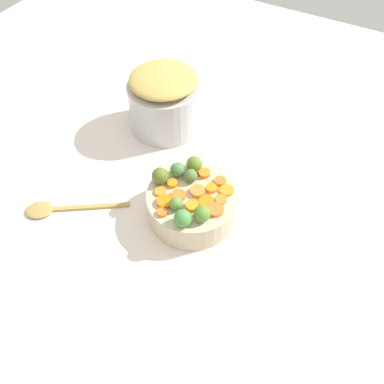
{
  "coord_description": "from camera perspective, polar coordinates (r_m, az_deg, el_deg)",
  "views": [
    {
      "loc": [
        -0.32,
        0.49,
        0.85
      ],
      "look_at": [
        -0.03,
        -0.05,
        0.11
      ],
      "focal_mm": 37.5,
      "sensor_mm": 36.0,
      "label": 1
    }
  ],
  "objects": [
    {
      "name": "carrot_slice_9",
      "position": [
        0.96,
        4.15,
        -1.08
      ],
      "size": [
        0.04,
        0.04,
        0.01
      ],
      "primitive_type": "cylinder",
      "rotation": [
        0.0,
        0.0,
        0.8
      ],
      "color": "orange",
      "rests_on": "serving_bowl_carrots"
    },
    {
      "name": "carrot_slice_2",
      "position": [
        0.98,
        2.77,
        0.52
      ],
      "size": [
        0.04,
        0.04,
        0.01
      ],
      "primitive_type": "cylinder",
      "rotation": [
        0.0,
        0.0,
        5.28
      ],
      "color": "orange",
      "rests_on": "serving_bowl_carrots"
    },
    {
      "name": "carrot_slice_3",
      "position": [
        0.99,
        4.01,
        1.55
      ],
      "size": [
        0.04,
        0.04,
        0.01
      ],
      "primitive_type": "cylinder",
      "rotation": [
        0.0,
        0.0,
        0.63
      ],
      "color": "orange",
      "rests_on": "serving_bowl_carrots"
    },
    {
      "name": "brussels_sprout_1",
      "position": [
        1.0,
        -2.07,
        3.21
      ],
      "size": [
        0.04,
        0.04,
        0.04
      ],
      "primitive_type": "sphere",
      "color": "#477D40",
      "rests_on": "serving_bowl_carrots"
    },
    {
      "name": "carrot_slice_8",
      "position": [
        0.97,
        0.82,
        0.09
      ],
      "size": [
        0.05,
        0.05,
        0.01
      ],
      "primitive_type": "cylinder",
      "rotation": [
        0.0,
        0.0,
        5.98
      ],
      "color": "orange",
      "rests_on": "serving_bowl_carrots"
    },
    {
      "name": "carrot_slice_13",
      "position": [
        0.96,
        -1.98,
        -0.45
      ],
      "size": [
        0.04,
        0.04,
        0.01
      ],
      "primitive_type": "cylinder",
      "rotation": [
        0.0,
        0.0,
        1.36
      ],
      "color": "orange",
      "rests_on": "serving_bowl_carrots"
    },
    {
      "name": "carrot_slice_1",
      "position": [
        0.94,
        3.33,
        -2.52
      ],
      "size": [
        0.06,
        0.06,
        0.01
      ],
      "primitive_type": "cylinder",
      "rotation": [
        0.0,
        0.0,
        5.48
      ],
      "color": "orange",
      "rests_on": "serving_bowl_carrots"
    },
    {
      "name": "carrot_slice_11",
      "position": [
        1.01,
        1.77,
        2.69
      ],
      "size": [
        0.04,
        0.04,
        0.01
      ],
      "primitive_type": "cylinder",
      "rotation": [
        0.0,
        0.0,
        2.37
      ],
      "color": "orange",
      "rests_on": "serving_bowl_carrots"
    },
    {
      "name": "carrot_slice_7",
      "position": [
        0.99,
        -2.8,
        1.21
      ],
      "size": [
        0.03,
        0.03,
        0.01
      ],
      "primitive_type": "cylinder",
      "rotation": [
        0.0,
        0.0,
        1.14
      ],
      "color": "orange",
      "rests_on": "serving_bowl_carrots"
    },
    {
      "name": "brussels_sprout_4",
      "position": [
        0.98,
        -4.54,
        2.29
      ],
      "size": [
        0.04,
        0.04,
        0.04
      ],
      "primitive_type": "sphere",
      "color": "#536C24",
      "rests_on": "serving_bowl_carrots"
    },
    {
      "name": "brussels_sprout_0",
      "position": [
        0.99,
        -0.34,
        2.42
      ],
      "size": [
        0.03,
        0.03,
        0.03
      ],
      "primitive_type": "sphere",
      "color": "#546E36",
      "rests_on": "serving_bowl_carrots"
    },
    {
      "name": "carrot_slice_12",
      "position": [
        0.94,
        0.06,
        -1.99
      ],
      "size": [
        0.04,
        0.04,
        0.01
      ],
      "primitive_type": "cylinder",
      "rotation": [
        0.0,
        0.0,
        0.15
      ],
      "color": "orange",
      "rests_on": "serving_bowl_carrots"
    },
    {
      "name": "metal_pot",
      "position": [
        1.22,
        -3.85,
        12.1
      ],
      "size": [
        0.21,
        0.21,
        0.15
      ],
      "primitive_type": "cylinder",
      "color": "#B4B3B8",
      "rests_on": "tabletop"
    },
    {
      "name": "carrot_slice_10",
      "position": [
        0.97,
        -4.52,
        0.06
      ],
      "size": [
        0.04,
        0.04,
        0.01
      ],
      "primitive_type": "cylinder",
      "rotation": [
        0.0,
        0.0,
        5.1
      ],
      "color": "orange",
      "rests_on": "serving_bowl_carrots"
    },
    {
      "name": "carrot_slice_4",
      "position": [
        0.93,
        -4.26,
        -2.92
      ],
      "size": [
        0.02,
        0.02,
        0.01
      ],
      "primitive_type": "cylinder",
      "rotation": [
        0.0,
        0.0,
        1.6
      ],
      "color": "orange",
      "rests_on": "serving_bowl_carrots"
    },
    {
      "name": "tabletop",
      "position": [
        1.03,
        -2.51,
        -4.73
      ],
      "size": [
        2.4,
        2.4,
        0.02
      ],
      "primitive_type": "cube",
      "color": "silver",
      "rests_on": "ground"
    },
    {
      "name": "carrot_slice_6",
      "position": [
        0.95,
        2.08,
        -1.35
      ],
      "size": [
        0.05,
        0.05,
        0.01
      ],
      "primitive_type": "cylinder",
      "rotation": [
        0.0,
        0.0,
        4.26
      ],
      "color": "orange",
      "rests_on": "serving_bowl_carrots"
    },
    {
      "name": "brussels_sprout_3",
      "position": [
        0.9,
        -1.32,
        -3.76
      ],
      "size": [
        0.04,
        0.04,
        0.04
      ],
      "primitive_type": "sphere",
      "color": "#45883F",
      "rests_on": "serving_bowl_carrots"
    },
    {
      "name": "brussels_sprout_6",
      "position": [
        0.91,
        1.41,
        -3.12
      ],
      "size": [
        0.04,
        0.04,
        0.04
      ],
      "primitive_type": "sphere",
      "color": "#527E2D",
      "rests_on": "serving_bowl_carrots"
    },
    {
      "name": "wooden_spoon",
      "position": [
        1.09,
        -19.04,
        -2.3
      ],
      "size": [
        0.24,
        0.18,
        0.01
      ],
      "color": "#A68A47",
      "rests_on": "tabletop"
    },
    {
      "name": "carrot_slice_5",
      "position": [
        0.98,
        4.93,
        0.24
      ],
      "size": [
        0.05,
        0.05,
        0.01
      ],
      "primitive_type": "cylinder",
      "rotation": [
        0.0,
        0.0,
        2.34
      ],
      "color": "orange",
      "rests_on": "serving_bowl_carrots"
    },
    {
      "name": "carrot_slice_0",
      "position": [
        0.95,
        -3.91,
        -1.36
      ],
      "size": [
        0.05,
        0.05,
        0.01
      ],
      "primitive_type": "cylinder",
      "rotation": [
        0.0,
        0.0,
        0.2
      ],
      "color": "orange",
      "rests_on": "serving_bowl_carrots"
    },
    {
      "name": "stuffing_mound",
      "position": [
        1.17,
        -4.1,
        15.7
      ],
      "size": [
        0.2,
        0.2,
        0.04
      ],
      "primitive_type": "ellipsoid",
      "color": "tan",
      "rests_on": "metal_pot"
    },
    {
      "name": "brussels_sprout_2",
      "position": [
        1.01,
        0.33,
        4.02
      ],
      "size": [
        0.04,
        0.04,
        0.04
      ],
      "primitive_type": "sphere",
      "color": "#5B7625",
      "rests_on": "serving_bowl_carrots"
    },
    {
      "name": "brussels_sprout_5",
      "position": [
        0.93,
        -2.28,
        -1.67
      ],
      "size": [
        0.03,
        0.03,
        0.03
      ],
      "primitive_type": "sphere",
      "color": "#568438",
      "rests_on": "serving_bowl_carrots"
    },
    {
      "name": "serving_bowl_carrots",
      "position": [
        1.0,
        0.0,
        -1.79
      ],
      "size": [
        0.22,
        0.22,
        0.08
      ],
      "primitive_type": "cylinder",
      "color": "#C0B290",
      "rests_on": "tabletop"
    }
  ]
}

